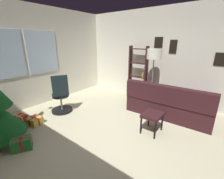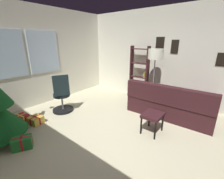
% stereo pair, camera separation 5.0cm
% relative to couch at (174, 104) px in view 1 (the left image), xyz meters
% --- Properties ---
extents(ground_plane, '(4.96, 6.00, 0.10)m').
position_rel_couch_xyz_m(ground_plane, '(-1.63, 0.51, -0.36)').
color(ground_plane, beige).
extents(wall_back_with_windows, '(4.96, 0.12, 2.85)m').
position_rel_couch_xyz_m(wall_back_with_windows, '(-1.64, 3.55, 1.12)').
color(wall_back_with_windows, silver).
rests_on(wall_back_with_windows, ground_plane).
extents(wall_right_with_frames, '(0.12, 6.00, 2.85)m').
position_rel_couch_xyz_m(wall_right_with_frames, '(0.90, 0.50, 1.12)').
color(wall_right_with_frames, silver).
rests_on(wall_right_with_frames, ground_plane).
extents(couch, '(1.49, 2.09, 0.88)m').
position_rel_couch_xyz_m(couch, '(0.00, 0.00, 0.00)').
color(couch, '#33171B').
rests_on(couch, ground_plane).
extents(footstool, '(0.45, 0.37, 0.44)m').
position_rel_couch_xyz_m(footstool, '(-1.09, 0.14, 0.06)').
color(footstool, '#33171B').
rests_on(footstool, ground_plane).
extents(gift_box_red, '(0.34, 0.32, 0.19)m').
position_rel_couch_xyz_m(gift_box_red, '(-2.69, 2.80, -0.22)').
color(gift_box_red, red).
rests_on(gift_box_red, ground_plane).
extents(gift_box_green, '(0.38, 0.33, 0.23)m').
position_rel_couch_xyz_m(gift_box_green, '(-3.06, 1.77, -0.20)').
color(gift_box_green, '#1E722D').
rests_on(gift_box_green, ground_plane).
extents(gift_box_gold, '(0.32, 0.34, 0.19)m').
position_rel_couch_xyz_m(gift_box_gold, '(-2.49, 2.45, -0.22)').
color(gift_box_gold, gold).
rests_on(gift_box_gold, ground_plane).
extents(office_chair, '(0.57, 0.59, 1.06)m').
position_rel_couch_xyz_m(office_chair, '(-1.71, 2.49, 0.11)').
color(office_chair, black).
rests_on(office_chair, ground_plane).
extents(bookshelf, '(0.18, 0.64, 1.73)m').
position_rel_couch_xyz_m(bookshelf, '(0.63, 1.44, 0.46)').
color(bookshelf, '#36191C').
rests_on(bookshelf, ground_plane).
extents(floor_lamp, '(0.41, 0.41, 1.67)m').
position_rel_couch_xyz_m(floor_lamp, '(0.28, 0.78, 1.13)').
color(floor_lamp, slate).
rests_on(floor_lamp, ground_plane).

